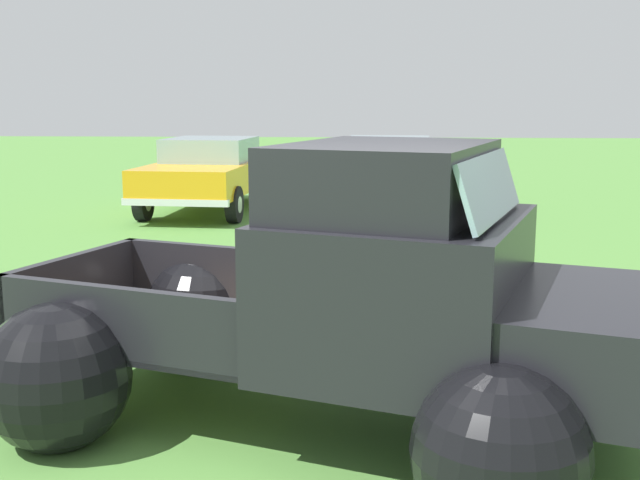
# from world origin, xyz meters

# --- Properties ---
(ground_plane) EXTENTS (80.00, 80.00, 0.00)m
(ground_plane) POSITION_xyz_m (0.00, 0.00, 0.00)
(ground_plane) COLOR #548C3D
(vintage_pickup_truck) EXTENTS (4.99, 3.80, 1.96)m
(vintage_pickup_truck) POSITION_xyz_m (0.37, -0.12, 0.76)
(vintage_pickup_truck) COLOR black
(vintage_pickup_truck) RESTS_ON ground
(show_car_0) EXTENTS (2.16, 4.49, 1.43)m
(show_car_0) POSITION_xyz_m (-2.77, 10.06, 0.78)
(show_car_0) COLOR black
(show_car_0) RESTS_ON ground
(show_car_1) EXTENTS (2.28, 4.60, 1.43)m
(show_car_1) POSITION_xyz_m (0.73, 10.52, 0.79)
(show_car_1) COLOR black
(show_car_1) RESTS_ON ground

